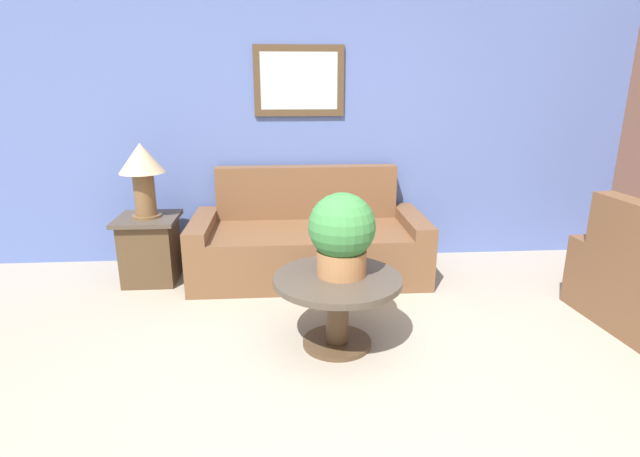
{
  "coord_description": "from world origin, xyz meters",
  "views": [
    {
      "loc": [
        -0.49,
        -2.03,
        1.68
      ],
      "look_at": [
        -0.23,
        1.59,
        0.59
      ],
      "focal_mm": 28.0,
      "sensor_mm": 36.0,
      "label": 1
    }
  ],
  "objects_px": {
    "coffee_table": "(337,296)",
    "table_lamp": "(142,168)",
    "couch_main": "(309,243)",
    "side_table": "(150,248)",
    "potted_plant_on_table": "(342,233)"
  },
  "relations": [
    {
      "from": "coffee_table",
      "to": "table_lamp",
      "type": "relative_size",
      "value": 1.33
    },
    {
      "from": "couch_main",
      "to": "coffee_table",
      "type": "xyz_separation_m",
      "value": [
        0.12,
        -1.27,
        0.06
      ]
    },
    {
      "from": "side_table",
      "to": "couch_main",
      "type": "bearing_deg",
      "value": 2.64
    },
    {
      "from": "coffee_table",
      "to": "side_table",
      "type": "relative_size",
      "value": 1.43
    },
    {
      "from": "couch_main",
      "to": "coffee_table",
      "type": "bearing_deg",
      "value": -84.49
    },
    {
      "from": "couch_main",
      "to": "side_table",
      "type": "bearing_deg",
      "value": -177.36
    },
    {
      "from": "side_table",
      "to": "coffee_table",
      "type": "bearing_deg",
      "value": -39.13
    },
    {
      "from": "coffee_table",
      "to": "table_lamp",
      "type": "bearing_deg",
      "value": 140.87
    },
    {
      "from": "table_lamp",
      "to": "couch_main",
      "type": "bearing_deg",
      "value": 2.64
    },
    {
      "from": "table_lamp",
      "to": "coffee_table",
      "type": "bearing_deg",
      "value": -39.13
    },
    {
      "from": "coffee_table",
      "to": "side_table",
      "type": "height_order",
      "value": "side_table"
    },
    {
      "from": "coffee_table",
      "to": "side_table",
      "type": "xyz_separation_m",
      "value": [
        -1.48,
        1.2,
        -0.06
      ]
    },
    {
      "from": "coffee_table",
      "to": "potted_plant_on_table",
      "type": "relative_size",
      "value": 1.54
    },
    {
      "from": "potted_plant_on_table",
      "to": "side_table",
      "type": "bearing_deg",
      "value": 142.38
    },
    {
      "from": "side_table",
      "to": "potted_plant_on_table",
      "type": "bearing_deg",
      "value": -37.62
    }
  ]
}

